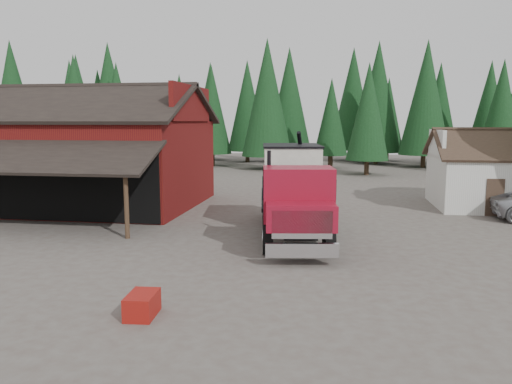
# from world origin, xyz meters

# --- Properties ---
(ground) EXTENTS (120.00, 120.00, 0.00)m
(ground) POSITION_xyz_m (0.00, 0.00, 0.00)
(ground) COLOR #4F443E
(ground) RESTS_ON ground
(red_barn) EXTENTS (12.80, 13.63, 7.18)m
(red_barn) POSITION_xyz_m (-11.00, 9.90, 2.69)
(red_barn) COLOR maroon
(red_barn) RESTS_ON ground
(farmhouse) EXTENTS (8.60, 6.42, 4.65)m
(farmhouse) POSITION_xyz_m (13.00, 13.00, 1.67)
(farmhouse) COLOR silver
(farmhouse) RESTS_ON ground
(conifer_backdrop) EXTENTS (76.00, 16.00, 16.00)m
(conifer_backdrop) POSITION_xyz_m (0.00, 42.00, 0.00)
(conifer_backdrop) COLOR black
(conifer_backdrop) RESTS_ON ground
(near_pine_a) EXTENTS (4.40, 4.40, 11.40)m
(near_pine_a) POSITION_xyz_m (-22.00, 28.00, 6.39)
(near_pine_a) COLOR #382619
(near_pine_a) RESTS_ON ground
(near_pine_b) EXTENTS (3.96, 3.96, 10.40)m
(near_pine_b) POSITION_xyz_m (6.00, 30.00, 5.89)
(near_pine_b) COLOR #382619
(near_pine_b) RESTS_ON ground
(near_pine_d) EXTENTS (5.28, 5.28, 13.40)m
(near_pine_d) POSITION_xyz_m (-4.00, 34.00, 7.39)
(near_pine_d) COLOR #382619
(near_pine_d) RESTS_ON ground
(feed_truck) EXTENTS (4.12, 10.31, 4.53)m
(feed_truck) POSITION_xyz_m (1.36, 3.97, 2.12)
(feed_truck) COLOR black
(feed_truck) RESTS_ON ground
(equip_box) EXTENTS (0.78, 1.15, 0.60)m
(equip_box) POSITION_xyz_m (-1.67, -6.00, 0.30)
(equip_box) COLOR maroon
(equip_box) RESTS_ON ground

